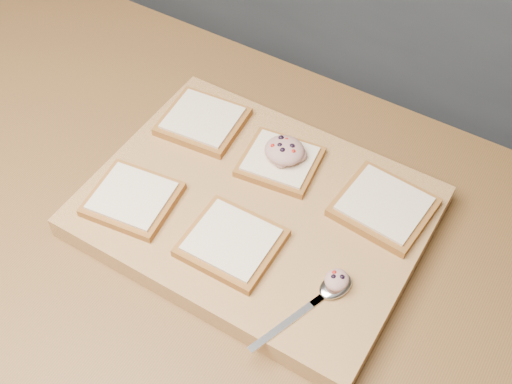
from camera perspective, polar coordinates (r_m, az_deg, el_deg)
cutting_board at (r=0.94m, az=0.00°, el=-1.73°), size 0.47×0.36×0.04m
bread_far_left at (r=1.03m, az=-4.74°, el=6.31°), size 0.13×0.12×0.02m
bread_far_center at (r=0.97m, az=2.16°, el=2.75°), size 0.12×0.12×0.02m
bread_far_right at (r=0.93m, az=11.30°, el=-1.28°), size 0.14×0.13×0.02m
bread_near_left at (r=0.94m, az=-10.91°, el=-0.58°), size 0.13×0.12×0.02m
bread_near_center at (r=0.88m, az=-2.18°, el=-4.49°), size 0.12×0.11×0.02m
tuna_salad_dollop at (r=0.95m, az=2.55°, el=3.73°), size 0.06×0.06×0.03m
spoon at (r=0.85m, az=6.47°, el=-8.74°), size 0.08×0.17×0.01m
spoon_salad at (r=0.84m, az=7.19°, el=-7.74°), size 0.03×0.03×0.02m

